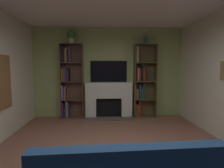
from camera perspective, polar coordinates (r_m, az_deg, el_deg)
ground_plane at (r=3.19m, az=1.41°, el=-24.46°), size 7.22×7.22×0.00m
wall_back_accent at (r=5.80m, az=-1.08°, el=3.65°), size 4.80×0.06×2.82m
fireplace at (r=5.74m, az=-1.00°, el=-4.61°), size 1.55×0.54×1.11m
tv at (r=5.74m, az=-1.05°, el=3.96°), size 1.14×0.06×0.66m
bookshelf_left at (r=5.77m, az=-13.26°, el=0.77°), size 0.68×0.29×2.29m
bookshelf_right at (r=5.81m, az=9.35°, el=0.64°), size 0.68×0.33×2.29m
potted_plant at (r=5.76m, az=-12.72°, el=14.51°), size 0.26×0.26×0.39m
vase_with_flowers at (r=5.84m, az=10.47°, el=13.46°), size 0.13×0.13×0.39m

